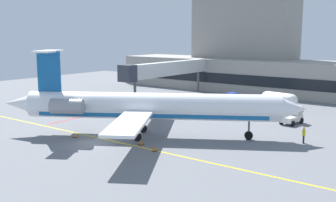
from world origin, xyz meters
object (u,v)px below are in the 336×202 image
Objects in this scene: baggage_tug at (293,116)px; belt_loader at (152,106)px; fuel_tank at (279,99)px; marshaller at (304,135)px; pushback_tractor at (235,100)px; regional_jet at (147,106)px.

belt_loader reaches higher than baggage_tug.
marshaller is (9.98, -18.22, -0.42)m from fuel_tank.
pushback_tractor is at bearing 135.96° from marshaller.
marshaller is at bearing -7.96° from belt_loader.
pushback_tractor is 0.97× the size of belt_loader.
pushback_tractor is 0.65× the size of fuel_tank.
marshaller is at bearing -61.28° from fuel_tank.
regional_jet reaches higher than pushback_tractor.
fuel_tank is (6.19, 2.57, 0.41)m from pushback_tractor.
belt_loader is at bearing 172.04° from marshaller.
belt_loader is at bearing -163.94° from baggage_tug.
baggage_tug is 11.20m from fuel_tank.
fuel_tank is at bearing 22.57° from pushback_tractor.
regional_jet is 23.56m from pushback_tractor.
belt_loader is 0.67× the size of fuel_tank.
regional_jet is at bearing -100.31° from fuel_tank.
baggage_tug is at bearing -30.61° from pushback_tractor.
belt_loader reaches higher than marshaller.
fuel_tank is at bearing 120.73° from baggage_tug.
regional_jet reaches higher than baggage_tug.
fuel_tank reaches higher than baggage_tug.
fuel_tank is 20.77m from marshaller.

